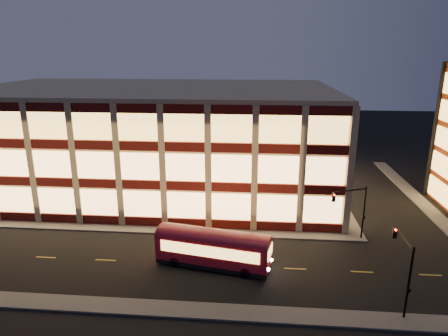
# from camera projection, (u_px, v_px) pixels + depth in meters

# --- Properties ---
(ground) EXTENTS (200.00, 200.00, 0.00)m
(ground) POSITION_uv_depth(u_px,v_px,m) (144.00, 234.00, 43.83)
(ground) COLOR black
(ground) RESTS_ON ground
(sidewalk_office_south) EXTENTS (54.00, 2.00, 0.15)m
(sidewalk_office_south) POSITION_uv_depth(u_px,v_px,m) (120.00, 228.00, 45.02)
(sidewalk_office_south) COLOR #514F4C
(sidewalk_office_south) RESTS_ON ground
(sidewalk_office_east) EXTENTS (2.00, 30.00, 0.15)m
(sidewalk_office_east) POSITION_uv_depth(u_px,v_px,m) (331.00, 188.00, 58.10)
(sidewalk_office_east) COLOR #514F4C
(sidewalk_office_east) RESTS_ON ground
(sidewalk_tower_west) EXTENTS (2.00, 30.00, 0.15)m
(sidewalk_tower_west) POSITION_uv_depth(u_px,v_px,m) (409.00, 191.00, 57.16)
(sidewalk_tower_west) COLOR #514F4C
(sidewalk_tower_west) RESTS_ON ground
(sidewalk_near) EXTENTS (100.00, 2.00, 0.15)m
(sidewalk_near) POSITION_uv_depth(u_px,v_px,m) (97.00, 305.00, 31.38)
(sidewalk_near) COLOR #514F4C
(sidewalk_near) RESTS_ON ground
(office_building) EXTENTS (50.45, 30.45, 14.50)m
(office_building) POSITION_uv_depth(u_px,v_px,m) (154.00, 137.00, 58.20)
(office_building) COLOR tan
(office_building) RESTS_ON ground
(traffic_signal_far) EXTENTS (3.79, 1.87, 6.00)m
(traffic_signal_far) POSITION_uv_depth(u_px,v_px,m) (353.00, 205.00, 41.01)
(traffic_signal_far) COLOR black
(traffic_signal_far) RESTS_ON ground
(traffic_signal_near) EXTENTS (0.32, 4.45, 6.00)m
(traffic_signal_near) POSITION_uv_depth(u_px,v_px,m) (404.00, 260.00, 30.12)
(traffic_signal_near) COLOR black
(traffic_signal_near) RESTS_ON ground
(trolley_bus) EXTENTS (10.85, 4.65, 3.57)m
(trolley_bus) POSITION_uv_depth(u_px,v_px,m) (213.00, 246.00, 36.76)
(trolley_bus) COLOR maroon
(trolley_bus) RESTS_ON ground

